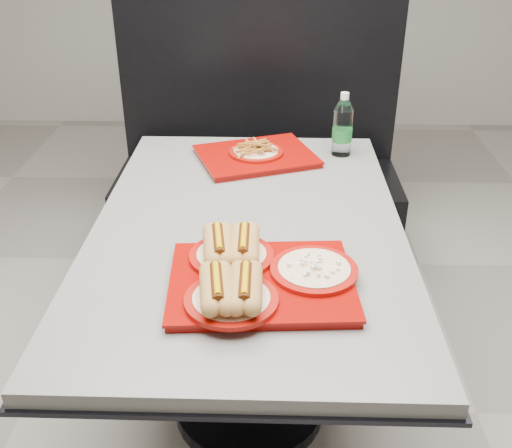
{
  "coord_description": "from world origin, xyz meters",
  "views": [
    {
      "loc": [
        0.07,
        -1.54,
        1.6
      ],
      "look_at": [
        0.03,
        -0.15,
        0.83
      ],
      "focal_mm": 42.0,
      "sensor_mm": 36.0,
      "label": 1
    }
  ],
  "objects_px": {
    "booth_bench": "(258,176)",
    "tray_near": "(254,274)",
    "diner_table": "(248,270)",
    "tray_far": "(256,153)",
    "water_bottle": "(343,128)"
  },
  "relations": [
    {
      "from": "tray_far",
      "to": "diner_table",
      "type": "bearing_deg",
      "value": -91.12
    },
    {
      "from": "diner_table",
      "to": "tray_far",
      "type": "height_order",
      "value": "tray_far"
    },
    {
      "from": "booth_bench",
      "to": "tray_near",
      "type": "distance_m",
      "value": 1.47
    },
    {
      "from": "tray_far",
      "to": "water_bottle",
      "type": "xyz_separation_m",
      "value": [
        0.31,
        0.06,
        0.08
      ]
    },
    {
      "from": "tray_far",
      "to": "tray_near",
      "type": "bearing_deg",
      "value": -88.7
    },
    {
      "from": "diner_table",
      "to": "booth_bench",
      "type": "height_order",
      "value": "booth_bench"
    },
    {
      "from": "tray_far",
      "to": "water_bottle",
      "type": "relative_size",
      "value": 2.09
    },
    {
      "from": "water_bottle",
      "to": "tray_far",
      "type": "bearing_deg",
      "value": -169.23
    },
    {
      "from": "booth_bench",
      "to": "water_bottle",
      "type": "relative_size",
      "value": 5.81
    },
    {
      "from": "tray_far",
      "to": "water_bottle",
      "type": "height_order",
      "value": "water_bottle"
    },
    {
      "from": "diner_table",
      "to": "tray_near",
      "type": "distance_m",
      "value": 0.38
    },
    {
      "from": "tray_near",
      "to": "water_bottle",
      "type": "relative_size",
      "value": 2.04
    },
    {
      "from": "booth_bench",
      "to": "water_bottle",
      "type": "distance_m",
      "value": 0.78
    },
    {
      "from": "diner_table",
      "to": "booth_bench",
      "type": "bearing_deg",
      "value": 90.0
    },
    {
      "from": "booth_bench",
      "to": "water_bottle",
      "type": "height_order",
      "value": "booth_bench"
    }
  ]
}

